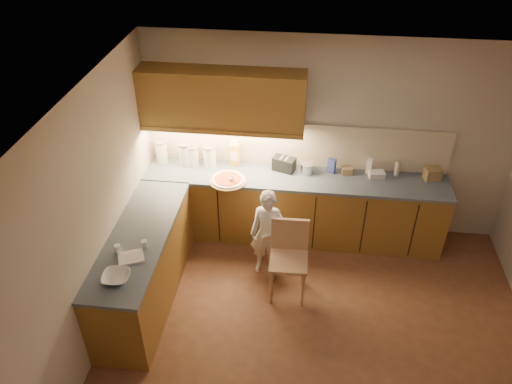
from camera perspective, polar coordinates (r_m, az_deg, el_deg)
room at (r=4.36m, az=8.61°, el=-2.48°), size 4.54×4.50×2.62m
l_counter at (r=6.12m, az=-1.09°, el=-3.79°), size 3.77×2.62×0.92m
backsplash at (r=6.27m, az=4.74°, el=5.41°), size 3.75×0.02×0.58m
upper_cabinets at (r=5.92m, az=-3.91°, el=10.54°), size 1.95×0.36×0.73m
pizza_on_board at (r=6.07m, az=-3.21°, el=1.38°), size 0.46×0.46×0.18m
child at (r=5.82m, az=1.36°, el=-4.81°), size 0.44×0.31×1.14m
wooden_chair at (r=5.63m, az=3.79°, el=-6.98°), size 0.43×0.43×0.93m
mixing_bowl at (r=4.94m, az=-15.69°, el=-9.35°), size 0.28×0.28×0.06m
canister_a at (r=6.48m, az=-10.74°, el=4.57°), size 0.15×0.15×0.30m
canister_b at (r=6.38m, az=-8.06°, el=4.36°), size 0.18×0.18×0.31m
canister_c at (r=6.37m, az=-7.18°, el=4.15°), size 0.14×0.14×0.27m
canister_d at (r=6.34m, az=-5.33°, el=4.18°), size 0.17×0.17×0.28m
oil_jug at (r=6.31m, az=-2.46°, el=4.37°), size 0.14×0.12×0.36m
toaster at (r=6.25m, az=3.22°, el=3.21°), size 0.31×0.23×0.18m
steel_pot at (r=6.23m, az=5.89°, el=2.77°), size 0.18×0.18×0.14m
blue_box at (r=6.27m, az=8.64°, el=3.01°), size 0.11×0.10×0.19m
card_box_a at (r=6.29m, az=10.39°, el=2.41°), size 0.13×0.10×0.09m
white_bottle at (r=6.33m, az=12.80°, el=2.90°), size 0.08×0.08×0.20m
flat_pack at (r=6.31m, az=13.61°, el=1.99°), size 0.21×0.16×0.08m
tall_jar at (r=6.36m, az=15.86°, el=2.66°), size 0.07×0.07×0.21m
card_box_b at (r=6.44m, az=19.53°, el=1.97°), size 0.22×0.18×0.15m
dough_cloth at (r=5.14m, az=-14.09°, el=-7.24°), size 0.31×0.28×0.02m
spice_jar_a at (r=5.22m, az=-15.54°, el=-6.24°), size 0.07×0.07×0.08m
spice_jar_b at (r=5.21m, az=-12.64°, el=-5.83°), size 0.07×0.07×0.08m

